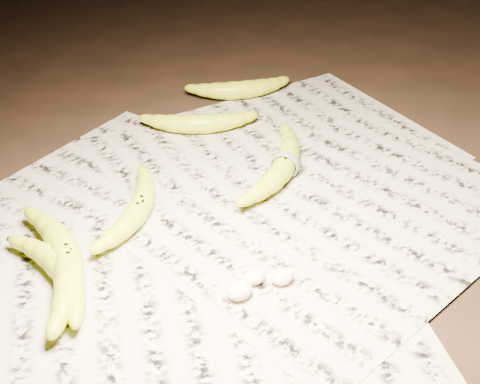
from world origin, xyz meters
TOP-DOWN VIEW (x-y plane):
  - ground at (0.00, 0.00)m, footprint 3.00×3.00m
  - newspaper_patch at (-0.03, 0.02)m, footprint 0.90×0.70m
  - banana_left_a at (-0.24, 0.04)m, footprint 0.13×0.23m
  - banana_left_b at (-0.25, 0.03)m, footprint 0.06×0.17m
  - banana_center at (-0.11, 0.08)m, footprint 0.17×0.16m
  - banana_taped at (0.14, 0.04)m, footprint 0.21×0.17m
  - banana_upper_a at (0.11, 0.24)m, footprint 0.18×0.15m
  - banana_upper_b at (0.25, 0.30)m, footprint 0.18×0.13m
  - measuring_tape at (0.14, 0.04)m, footprint 0.03×0.04m
  - flesh_chunk_a at (-0.10, -0.14)m, footprint 0.04×0.03m
  - flesh_chunk_b at (-0.06, -0.13)m, footprint 0.03×0.02m
  - flesh_chunk_c at (-0.04, -0.15)m, footprint 0.03×0.03m

SIDE VIEW (x-z plane):
  - ground at x=0.00m, z-range 0.00..0.00m
  - newspaper_patch at x=-0.03m, z-range 0.00..0.01m
  - flesh_chunk_b at x=-0.06m, z-range 0.01..0.02m
  - flesh_chunk_c at x=-0.04m, z-range 0.01..0.03m
  - flesh_chunk_a at x=-0.10m, z-range 0.01..0.03m
  - banana_left_b at x=-0.25m, z-range 0.01..0.04m
  - banana_center at x=-0.11m, z-range 0.01..0.04m
  - banana_upper_a at x=0.11m, z-range 0.01..0.04m
  - banana_upper_b at x=0.25m, z-range 0.01..0.04m
  - banana_taped at x=0.14m, z-range 0.01..0.04m
  - measuring_tape at x=0.14m, z-range 0.00..0.05m
  - banana_left_a at x=-0.24m, z-range 0.01..0.05m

